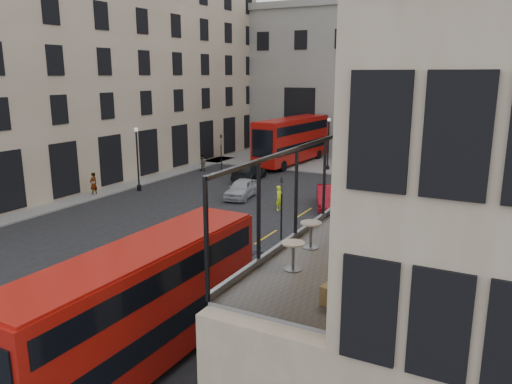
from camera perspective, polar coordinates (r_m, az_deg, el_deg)
The scene contains 31 objects.
ground at distance 19.96m, azimuth -9.57°, elevation -15.70°, with size 140.00×140.00×0.00m, color black.
host_building_main at distance 13.88m, azimuth 23.95°, elevation 4.56°, with size 7.26×11.40×15.10m.
host_frontage at distance 16.18m, azimuth 9.38°, elevation -13.99°, with size 3.00×11.00×4.50m, color #C8B196.
cafe_floor at distance 15.27m, azimuth 9.71°, elevation -6.29°, with size 3.00×10.00×0.10m, color slate.
building_left at distance 50.68m, azimuth -21.23°, elevation 14.48°, with size 14.60×50.60×22.00m.
gateway at distance 63.71m, azimuth 13.68°, elevation 12.78°, with size 35.00×10.60×18.00m.
pavement_far at distance 55.23m, azimuth 9.56°, elevation 3.20°, with size 40.00×12.00×0.12m, color slate.
pavement_left at distance 42.79m, azimuth -23.55°, elevation -0.69°, with size 8.00×48.00×0.12m, color slate.
traffic_light_near at distance 29.22m, azimuth 2.94°, elevation -0.93°, with size 0.16×0.20×3.80m.
traffic_light_far at distance 49.60m, azimuth -4.01°, elevation 4.98°, with size 0.16×0.20×3.80m.
street_lamp_a at distance 42.82m, azimuth -13.36°, elevation 3.27°, with size 0.36×0.36×5.33m.
street_lamp_b at distance 51.12m, azimuth 8.24°, elevation 5.09°, with size 0.36×0.36×5.33m.
bus_near at distance 17.11m, azimuth -13.01°, elevation -12.12°, with size 2.65×10.63×4.22m.
bus_far at distance 54.49m, azimuth 4.17°, elevation 6.13°, with size 3.76×12.67×4.99m.
car_a at distance 39.61m, azimuth -1.65°, elevation 0.40°, with size 1.77×4.40×1.50m, color #A9ACB2.
car_b at distance 37.08m, azimuth 8.30°, elevation -0.56°, with size 1.68×4.83×1.59m, color maroon.
car_c at distance 46.35m, azimuth -0.81°, elevation 2.30°, with size 2.06×5.07×1.47m, color black.
bicycle at distance 26.41m, azimuth -0.40°, elevation -7.08°, with size 0.54×1.56×0.82m, color gray.
cyclist at distance 35.99m, azimuth 2.67°, elevation -0.69°, with size 0.66×0.43×1.80m, color #DDFF1A.
pedestrian_a at distance 50.67m, azimuth -6.11°, elevation 3.30°, with size 0.81×0.63×1.68m, color gray.
pedestrian_b at distance 52.85m, azimuth 0.66°, elevation 3.80°, with size 1.10×0.63×1.70m, color gray.
pedestrian_c at distance 45.85m, azimuth 14.08°, elevation 1.98°, with size 1.05×0.44×1.80m, color gray.
pedestrian_d at distance 49.74m, azimuth 21.50°, elevation 2.40°, with size 0.94×0.61×1.93m, color gray.
pedestrian_e at distance 42.22m, azimuth -18.08°, elevation 0.85°, with size 0.70×0.46×1.92m, color gray.
cafe_table_near at distance 13.15m, azimuth 4.28°, elevation -6.83°, with size 0.61×0.61×0.77m.
cafe_table_mid at distance 14.81m, azimuth 6.30°, elevation -4.45°, with size 0.64×0.64×0.80m.
cafe_table_far at distance 17.80m, azimuth 9.63°, elevation -1.37°, with size 0.69×0.69×0.86m.
cafe_chair_a at distance 11.47m, azimuth 8.71°, elevation -11.45°, with size 0.47×0.47×0.83m.
cafe_chair_b at distance 14.98m, azimuth 12.91°, elevation -5.54°, with size 0.50×0.50×0.88m.
cafe_chair_c at distance 15.02m, azimuth 13.93°, elevation -5.61°, with size 0.43×0.43×0.84m.
cafe_chair_d at distance 17.81m, azimuth 16.47°, elevation -2.82°, with size 0.40×0.40×0.79m.
Camera 1 is at (10.82, -13.73, 9.64)m, focal length 35.00 mm.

